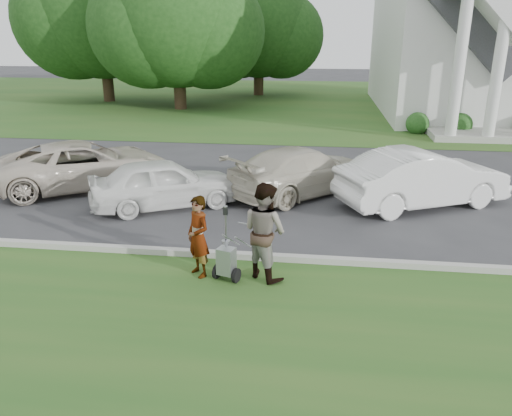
% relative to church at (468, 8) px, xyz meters
% --- Properties ---
extents(ground, '(120.00, 120.00, 0.00)m').
position_rel_church_xyz_m(ground, '(-9.00, -23.11, -5.94)').
color(ground, '#333335').
rests_on(ground, ground).
extents(grass_strip, '(80.00, 7.00, 0.01)m').
position_rel_church_xyz_m(grass_strip, '(-9.00, -26.11, -5.93)').
color(grass_strip, '#24531C').
rests_on(grass_strip, ground).
extents(church_lawn, '(80.00, 30.00, 0.01)m').
position_rel_church_xyz_m(church_lawn, '(-9.00, 3.89, -5.93)').
color(church_lawn, '#24531C').
rests_on(church_lawn, ground).
extents(curb, '(80.00, 0.18, 0.15)m').
position_rel_church_xyz_m(curb, '(-9.00, -22.56, -5.86)').
color(curb, '#9E9E93').
rests_on(curb, ground).
extents(church, '(9.19, 19.00, 24.10)m').
position_rel_church_xyz_m(church, '(0.00, 0.00, 0.00)').
color(church, white).
rests_on(church, ground).
extents(tree_left, '(10.63, 8.40, 9.71)m').
position_rel_church_xyz_m(tree_left, '(-17.01, -1.13, -0.83)').
color(tree_left, '#332316').
rests_on(tree_left, ground).
extents(tree_far, '(11.64, 9.20, 10.73)m').
position_rel_church_xyz_m(tree_far, '(-23.01, 1.87, -0.25)').
color(tree_far, '#332316').
rests_on(tree_far, ground).
extents(tree_back, '(9.61, 7.60, 8.89)m').
position_rel_church_xyz_m(tree_back, '(-13.01, 6.87, -1.21)').
color(tree_back, '#332316').
rests_on(tree_back, ground).
extents(striping_cart, '(0.69, 1.07, 0.92)m').
position_rel_church_xyz_m(striping_cart, '(-9.87, -23.56, -5.54)').
color(striping_cart, black).
rests_on(striping_cart, ground).
extents(person_left, '(0.71, 0.71, 1.65)m').
position_rel_church_xyz_m(person_left, '(-10.45, -23.42, -5.11)').
color(person_left, '#999999').
rests_on(person_left, ground).
extents(person_right, '(1.20, 1.17, 1.95)m').
position_rel_church_xyz_m(person_right, '(-9.15, -23.31, -4.97)').
color(person_right, '#999999').
rests_on(person_right, ground).
extents(parking_meter_near, '(0.10, 0.09, 1.33)m').
position_rel_church_xyz_m(parking_meter_near, '(-9.99, -22.91, -5.10)').
color(parking_meter_near, '#999BA1').
rests_on(parking_meter_near, ground).
extents(car_a, '(5.70, 4.82, 1.45)m').
position_rel_church_xyz_m(car_a, '(-15.40, -17.95, -5.21)').
color(car_a, beige).
rests_on(car_a, ground).
extents(car_b, '(4.33, 3.30, 1.37)m').
position_rel_church_xyz_m(car_b, '(-12.40, -19.44, -5.25)').
color(car_b, white).
rests_on(car_b, ground).
extents(car_c, '(4.83, 4.86, 1.41)m').
position_rel_church_xyz_m(car_c, '(-8.64, -17.74, -5.23)').
color(car_c, beige).
rests_on(car_c, ground).
extents(car_d, '(5.07, 3.63, 1.59)m').
position_rel_church_xyz_m(car_d, '(-5.28, -18.42, -5.14)').
color(car_d, white).
rests_on(car_d, ground).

